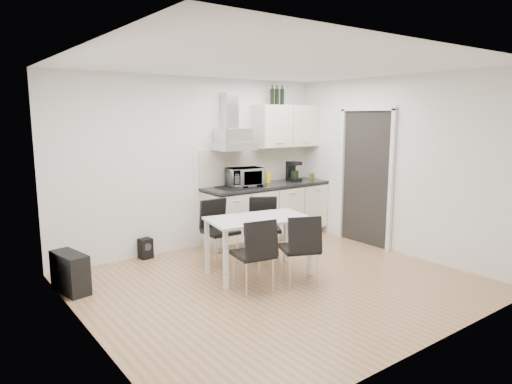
% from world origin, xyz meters
% --- Properties ---
extents(ground, '(4.50, 4.50, 0.00)m').
position_xyz_m(ground, '(0.00, 0.00, 0.00)').
color(ground, tan).
rests_on(ground, ground).
extents(wall_back, '(4.50, 0.10, 2.60)m').
position_xyz_m(wall_back, '(0.00, 2.00, 1.30)').
color(wall_back, white).
rests_on(wall_back, ground).
extents(wall_front, '(4.50, 0.10, 2.60)m').
position_xyz_m(wall_front, '(0.00, -2.00, 1.30)').
color(wall_front, white).
rests_on(wall_front, ground).
extents(wall_left, '(0.10, 4.00, 2.60)m').
position_xyz_m(wall_left, '(-2.25, 0.00, 1.30)').
color(wall_left, white).
rests_on(wall_left, ground).
extents(wall_right, '(0.10, 4.00, 2.60)m').
position_xyz_m(wall_right, '(2.25, 0.00, 1.30)').
color(wall_right, white).
rests_on(wall_right, ground).
extents(ceiling, '(4.50, 4.50, 0.00)m').
position_xyz_m(ceiling, '(0.00, 0.00, 2.60)').
color(ceiling, white).
rests_on(ceiling, wall_back).
extents(doorway, '(0.08, 1.04, 2.10)m').
position_xyz_m(doorway, '(2.21, 0.55, 1.05)').
color(doorway, white).
rests_on(doorway, ground).
extents(kitchenette, '(2.22, 0.64, 2.52)m').
position_xyz_m(kitchenette, '(1.19, 1.73, 0.83)').
color(kitchenette, beige).
rests_on(kitchenette, ground).
extents(dining_table, '(1.38, 0.94, 0.75)m').
position_xyz_m(dining_table, '(0.00, 0.40, 0.66)').
color(dining_table, white).
rests_on(dining_table, ground).
extents(chair_far_left, '(0.45, 0.51, 0.88)m').
position_xyz_m(chair_far_left, '(-0.15, 1.07, 0.44)').
color(chair_far_left, black).
rests_on(chair_far_left, ground).
extents(chair_far_right, '(0.63, 0.65, 0.88)m').
position_xyz_m(chair_far_right, '(0.43, 0.83, 0.44)').
color(chair_far_right, black).
rests_on(chair_far_right, ground).
extents(chair_near_left, '(0.51, 0.56, 0.88)m').
position_xyz_m(chair_near_left, '(-0.40, -0.03, 0.44)').
color(chair_near_left, black).
rests_on(chair_near_left, ground).
extents(chair_near_right, '(0.60, 0.63, 0.88)m').
position_xyz_m(chair_near_right, '(0.18, -0.18, 0.44)').
color(chair_near_right, black).
rests_on(chair_near_right, ground).
extents(guitar_amp, '(0.34, 0.59, 0.47)m').
position_xyz_m(guitar_amp, '(-2.11, 1.22, 0.23)').
color(guitar_amp, black).
rests_on(guitar_amp, ground).
extents(floor_speaker, '(0.19, 0.18, 0.29)m').
position_xyz_m(floor_speaker, '(-0.90, 1.90, 0.14)').
color(floor_speaker, black).
rests_on(floor_speaker, ground).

